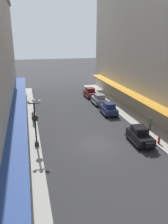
# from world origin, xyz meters

# --- Properties ---
(ground_plane) EXTENTS (200.00, 200.00, 0.00)m
(ground_plane) POSITION_xyz_m (0.00, 0.00, 0.00)
(ground_plane) COLOR #2D2D30
(sidewalk_left) EXTENTS (3.00, 60.00, 0.15)m
(sidewalk_left) POSITION_xyz_m (-7.50, 0.00, 0.07)
(sidewalk_left) COLOR #A8A59E
(sidewalk_left) RESTS_ON ground
(sidewalk_right) EXTENTS (3.00, 60.00, 0.15)m
(sidewalk_right) POSITION_xyz_m (7.50, 0.00, 0.07)
(sidewalk_right) COLOR #A8A59E
(sidewalk_right) RESTS_ON ground
(parked_car_0) EXTENTS (2.26, 4.30, 1.84)m
(parked_car_0) POSITION_xyz_m (4.58, -0.69, 0.94)
(parked_car_0) COLOR black
(parked_car_0) RESTS_ON ground
(parked_car_1) EXTENTS (2.19, 4.28, 1.84)m
(parked_car_1) POSITION_xyz_m (4.84, 14.52, 0.94)
(parked_car_1) COLOR slate
(parked_car_1) RESTS_ON ground
(parked_car_2) EXTENTS (2.30, 4.32, 1.84)m
(parked_car_2) POSITION_xyz_m (4.72, 19.45, 0.94)
(parked_car_2) COLOR #591919
(parked_car_2) RESTS_ON ground
(parked_car_3) EXTENTS (2.24, 4.30, 1.84)m
(parked_car_3) POSITION_xyz_m (4.63, 9.23, 0.94)
(parked_car_3) COLOR #19234C
(parked_car_3) RESTS_ON ground
(lamp_post_with_clock) EXTENTS (1.42, 0.44, 5.16)m
(lamp_post_with_clock) POSITION_xyz_m (-6.40, 1.10, 2.99)
(lamp_post_with_clock) COLOR black
(lamp_post_with_clock) RESTS_ON sidewalk_left
(fire_hydrant) EXTENTS (0.24, 0.24, 0.82)m
(fire_hydrant) POSITION_xyz_m (6.35, -1.65, 0.56)
(fire_hydrant) COLOR #B21E19
(fire_hydrant) RESTS_ON sidewalk_right
(pedestrian_0) EXTENTS (0.36, 0.24, 1.64)m
(pedestrian_0) POSITION_xyz_m (-6.46, 7.93, 0.99)
(pedestrian_0) COLOR slate
(pedestrian_0) RESTS_ON sidewalk_left
(pedestrian_1) EXTENTS (0.36, 0.24, 1.64)m
(pedestrian_1) POSITION_xyz_m (7.40, 2.05, 0.99)
(pedestrian_1) COLOR #2D2D33
(pedestrian_1) RESTS_ON sidewalk_right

